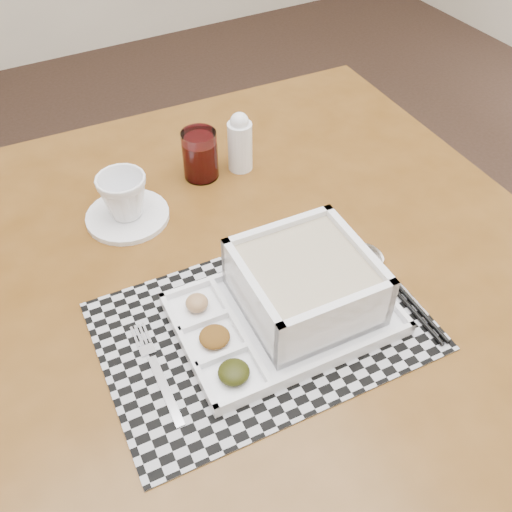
# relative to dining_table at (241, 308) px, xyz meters

# --- Properties ---
(floor) EXTENTS (5.00, 5.00, 0.00)m
(floor) POSITION_rel_dining_table_xyz_m (0.15, 0.25, -0.75)
(floor) COLOR #302118
(floor) RESTS_ON ground
(dining_table) EXTENTS (1.16, 1.16, 0.83)m
(dining_table) POSITION_rel_dining_table_xyz_m (0.00, 0.00, 0.00)
(dining_table) COLOR #54320F
(dining_table) RESTS_ON ground
(placemat) EXTENTS (0.49, 0.35, 0.00)m
(placemat) POSITION_rel_dining_table_xyz_m (-0.02, -0.11, 0.09)
(placemat) COLOR #AFAFB7
(placemat) RESTS_ON dining_table
(serving_tray) EXTENTS (0.33, 0.24, 0.10)m
(serving_tray) POSITION_rel_dining_table_xyz_m (0.04, -0.11, 0.13)
(serving_tray) COLOR white
(serving_tray) RESTS_ON placemat
(fork) EXTENTS (0.03, 0.19, 0.00)m
(fork) POSITION_rel_dining_table_xyz_m (-0.19, -0.11, 0.09)
(fork) COLOR silver
(fork) RESTS_ON placemat
(spoon) EXTENTS (0.04, 0.18, 0.01)m
(spoon) POSITION_rel_dining_table_xyz_m (0.21, -0.08, 0.09)
(spoon) COLOR silver
(spoon) RESTS_ON placemat
(chopsticks) EXTENTS (0.03, 0.24, 0.01)m
(chopsticks) POSITION_rel_dining_table_xyz_m (0.20, -0.15, 0.09)
(chopsticks) COLOR black
(chopsticks) RESTS_ON placemat
(saucer) EXTENTS (0.15, 0.15, 0.01)m
(saucer) POSITION_rel_dining_table_xyz_m (-0.11, 0.22, 0.09)
(saucer) COLOR white
(saucer) RESTS_ON dining_table
(cup) EXTENTS (0.11, 0.11, 0.08)m
(cup) POSITION_rel_dining_table_xyz_m (-0.11, 0.22, 0.14)
(cup) COLOR white
(cup) RESTS_ON saucer
(juice_glass) EXTENTS (0.07, 0.07, 0.10)m
(juice_glass) POSITION_rel_dining_table_xyz_m (0.06, 0.28, 0.13)
(juice_glass) COLOR white
(juice_glass) RESTS_ON dining_table
(creamer_bottle) EXTENTS (0.05, 0.05, 0.12)m
(creamer_bottle) POSITION_rel_dining_table_xyz_m (0.14, 0.26, 0.14)
(creamer_bottle) COLOR white
(creamer_bottle) RESTS_ON dining_table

